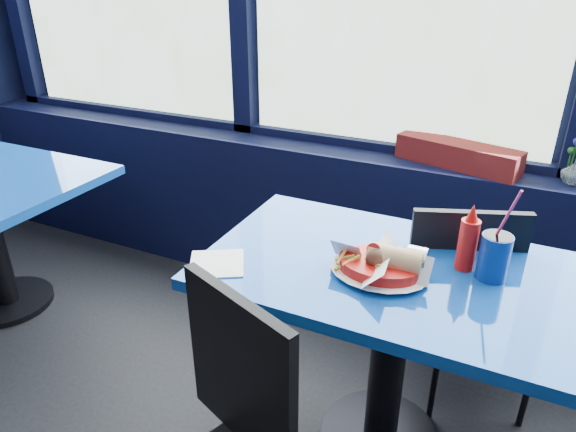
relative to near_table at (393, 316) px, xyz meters
The scene contains 9 objects.
window_sill 0.94m from the near_table, 109.03° to the left, with size 5.00×0.26×0.80m, color black.
near_table is the anchor object (origin of this frame).
chair_near_back 0.40m from the near_table, 56.42° to the left, with size 0.52×0.52×0.89m.
planter_box 0.92m from the near_table, 88.16° to the left, with size 0.54×0.13×0.11m, color maroon.
flower_vase 1.03m from the near_table, 60.59° to the left, with size 0.11×0.11×0.21m.
food_basket 0.23m from the near_table, 122.90° to the right, with size 0.33×0.33×0.10m.
ketchup_bottle 0.34m from the near_table, 26.23° to the left, with size 0.06×0.06×0.22m.
soda_cup 0.37m from the near_table, 14.17° to the left, with size 0.09×0.09×0.30m.
napkin 0.59m from the near_table, 156.91° to the right, with size 0.17×0.17×0.00m, color white.
Camera 1 is at (0.58, 0.63, 1.59)m, focal length 32.00 mm.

